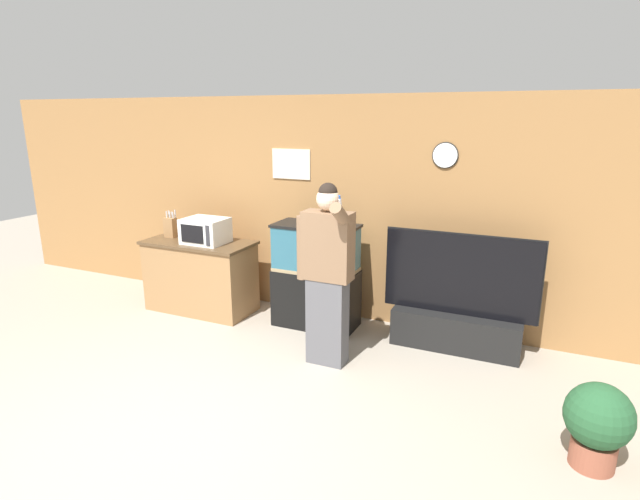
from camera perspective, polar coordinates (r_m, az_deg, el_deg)
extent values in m
plane|color=gray|center=(4.22, -16.62, -19.78)|extent=(18.00, 18.00, 0.00)
cube|color=olive|center=(5.97, 0.15, 4.79)|extent=(10.00, 0.06, 2.60)
cube|color=beige|center=(6.03, -3.31, 9.78)|extent=(0.50, 0.02, 0.35)
cylinder|color=white|center=(5.43, 14.12, 10.45)|extent=(0.25, 0.03, 0.25)
cylinder|color=black|center=(5.43, 14.12, 10.45)|extent=(0.27, 0.01, 0.27)
cube|color=olive|center=(6.39, -13.46, -3.03)|extent=(1.31, 0.62, 0.85)
cube|color=#513A24|center=(6.27, -13.70, 0.82)|extent=(1.35, 0.66, 0.03)
cube|color=white|center=(6.13, -12.95, 2.16)|extent=(0.50, 0.40, 0.30)
cube|color=black|center=(6.00, -14.42, 1.78)|extent=(0.31, 0.01, 0.21)
cube|color=#2D2D33|center=(5.87, -12.72, 1.59)|extent=(0.05, 0.01, 0.24)
cube|color=olive|center=(6.56, -16.72, 2.48)|extent=(0.14, 0.10, 0.25)
cylinder|color=#B7B7BC|center=(6.56, -17.13, 3.91)|extent=(0.02, 0.02, 0.08)
cylinder|color=#B7B7BC|center=(6.53, -16.79, 3.89)|extent=(0.02, 0.02, 0.08)
cylinder|color=#B7B7BC|center=(6.50, -16.45, 3.85)|extent=(0.02, 0.02, 0.08)
cylinder|color=#B7B7BC|center=(6.59, -16.90, 3.99)|extent=(0.02, 0.02, 0.08)
cylinder|color=#B7B7BC|center=(6.56, -16.56, 3.91)|extent=(0.02, 0.02, 0.07)
cylinder|color=#B7B7BC|center=(6.52, -16.23, 4.01)|extent=(0.02, 0.02, 0.10)
cube|color=black|center=(5.79, -0.45, -5.51)|extent=(0.95, 0.48, 0.66)
cube|color=#937F5B|center=(5.68, -0.45, -2.19)|extent=(0.92, 0.46, 0.04)
cube|color=#285B70|center=(5.61, -0.46, 0.24)|extent=(0.91, 0.46, 0.52)
cube|color=black|center=(5.55, -0.46, 2.77)|extent=(0.95, 0.48, 0.03)
cube|color=black|center=(5.48, 15.23, -8.87)|extent=(1.31, 0.40, 0.39)
cube|color=black|center=(5.27, 15.69, -2.78)|extent=(1.54, 0.05, 0.83)
cube|color=black|center=(5.29, 15.74, -2.69)|extent=(1.57, 0.01, 0.86)
cube|color=#515156|center=(4.91, 0.86, -8.13)|extent=(0.38, 0.21, 0.87)
cube|color=brown|center=(4.66, 0.89, 0.47)|extent=(0.47, 0.23, 0.65)
sphere|color=beige|center=(4.57, 0.91, 5.86)|extent=(0.22, 0.22, 0.22)
sphere|color=black|center=(4.56, 0.92, 6.60)|extent=(0.18, 0.18, 0.18)
cylinder|color=brown|center=(4.78, -1.96, 0.27)|extent=(0.12, 0.12, 0.62)
cylinder|color=brown|center=(4.39, 2.44, 3.91)|extent=(0.11, 0.34, 0.28)
cylinder|color=white|center=(4.36, 2.36, 5.22)|extent=(0.02, 0.06, 0.11)
cylinder|color=#2856B2|center=(4.33, 2.26, 5.96)|extent=(0.02, 0.03, 0.05)
cylinder|color=brown|center=(4.21, 28.70, -19.64)|extent=(0.30, 0.30, 0.20)
sphere|color=#23512D|center=(4.06, 29.25, -16.18)|extent=(0.45, 0.45, 0.45)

